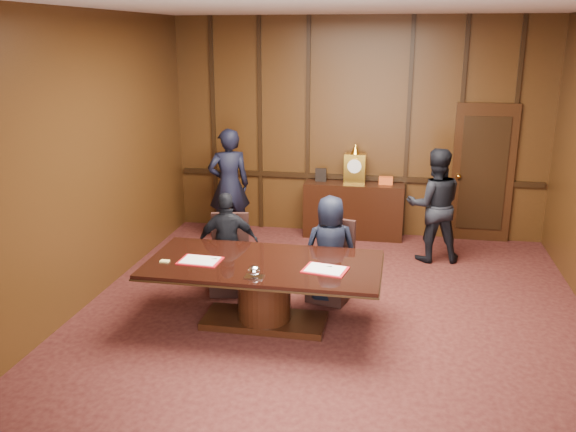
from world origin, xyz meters
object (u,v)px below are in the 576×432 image
(signatory_left, at_px, (228,244))
(witness_right, at_px, (434,205))
(conference_table, at_px, (264,283))
(sideboard, at_px, (354,208))
(signatory_right, at_px, (330,249))
(witness_left, at_px, (229,185))

(signatory_left, height_order, witness_right, witness_right)
(conference_table, bearing_deg, sideboard, 77.91)
(signatory_right, height_order, witness_left, witness_left)
(conference_table, bearing_deg, signatory_left, 129.09)
(signatory_left, height_order, witness_left, witness_left)
(conference_table, distance_m, signatory_left, 1.04)
(witness_right, bearing_deg, sideboard, -44.33)
(sideboard, bearing_deg, conference_table, -102.09)
(signatory_left, bearing_deg, conference_table, 112.35)
(witness_left, distance_m, witness_right, 3.19)
(conference_table, bearing_deg, witness_left, 113.04)
(sideboard, bearing_deg, signatory_left, -117.96)
(sideboard, xyz_separation_m, signatory_left, (-1.38, -2.60, 0.18))
(sideboard, height_order, conference_table, sideboard)
(signatory_left, relative_size, witness_right, 0.80)
(sideboard, bearing_deg, signatory_right, -91.71)
(conference_table, relative_size, witness_left, 1.45)
(sideboard, relative_size, witness_right, 0.96)
(signatory_left, bearing_deg, witness_left, -91.35)
(signatory_left, xyz_separation_m, signatory_right, (1.30, 0.00, 0.01))
(sideboard, distance_m, witness_left, 2.06)
(sideboard, height_order, signatory_right, sideboard)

